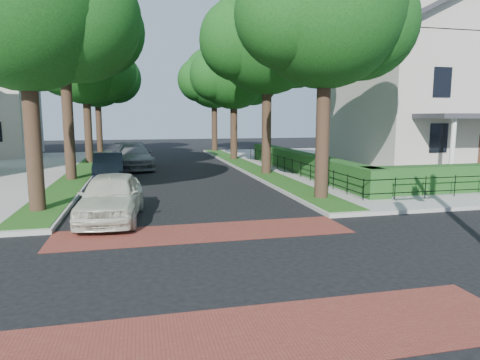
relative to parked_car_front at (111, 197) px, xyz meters
name	(u,v)px	position (x,y,z in m)	size (l,w,h in m)	color
ground	(225,268)	(2.84, -5.51, -0.81)	(120.00, 120.00, 0.00)	black
sidewalk_ne	(426,162)	(22.34, 13.49, -0.74)	(30.00, 30.00, 0.15)	gray
crosswalk_far	(204,232)	(2.84, -2.31, -0.81)	(9.00, 2.20, 0.01)	maroon
crosswalk_near	(263,335)	(2.84, -8.71, -0.81)	(9.00, 2.20, 0.01)	maroon
grass_strip_ne	(248,166)	(8.24, 13.59, -0.65)	(1.60, 29.80, 0.02)	#224D16
grass_strip_nw	(83,170)	(-2.56, 13.59, -0.65)	(1.60, 29.80, 0.02)	#224D16
tree_right_near	(326,13)	(8.45, 1.72, 6.81)	(7.75, 6.67, 10.66)	black
tree_right_mid	(268,39)	(8.45, 9.74, 7.18)	(8.25, 7.09, 11.22)	black
tree_right_far	(234,73)	(8.44, 18.71, 6.09)	(7.25, 6.23, 9.74)	black
tree_right_back	(215,78)	(8.45, 27.72, 6.45)	(7.50, 6.45, 10.20)	black
tree_left_near	(28,6)	(-2.55, 1.72, 6.45)	(7.50, 6.45, 10.20)	black
tree_left_mid	(65,23)	(-2.55, 9.73, 7.53)	(8.00, 6.88, 11.48)	black
tree_left_far	(87,67)	(-2.56, 18.70, 6.31)	(7.00, 6.02, 9.86)	black
tree_left_back	(98,74)	(-2.55, 27.72, 6.60)	(7.75, 6.66, 10.44)	black
hedge_main_road	(301,162)	(10.54, 9.49, -0.06)	(1.00, 18.00, 1.20)	#1F4618
fence_main_road	(288,165)	(9.74, 9.49, -0.21)	(0.06, 18.00, 0.90)	black
house_victorian	(436,79)	(20.35, 10.40, 5.21)	(13.00, 13.05, 12.48)	#B3ADA1
parked_car_front	(111,197)	(0.00, 0.00, 0.00)	(1.92, 4.77, 1.62)	silver
parked_car_middle	(108,166)	(-0.76, 10.11, -0.07)	(1.58, 4.53, 1.49)	#202730
parked_car_rear	(133,156)	(0.54, 14.89, 0.04)	(2.37, 5.84, 1.69)	slate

